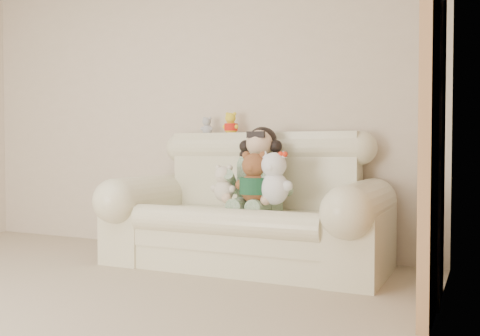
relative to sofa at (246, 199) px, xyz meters
name	(u,v)px	position (x,y,z in m)	size (l,w,h in m)	color
wall_back	(185,104)	(-0.83, 0.50, 0.78)	(4.50, 4.50, 0.00)	beige
wall_right	(403,15)	(1.42, -2.00, 0.78)	(5.00, 5.00, 0.00)	beige
sofa	(246,199)	(0.00, 0.00, 0.00)	(2.10, 0.95, 1.03)	#FEF5CC
door_panel	(434,120)	(1.39, -0.60, 0.54)	(0.06, 0.90, 2.10)	#9F7444
seated_child	(260,168)	(0.08, 0.08, 0.23)	(0.39, 0.48, 0.65)	#317234
brown_teddy	(255,173)	(0.14, -0.14, 0.21)	(0.28, 0.22, 0.44)	brown
white_cat	(274,173)	(0.29, -0.15, 0.21)	(0.29, 0.22, 0.45)	white
cream_teddy	(224,180)	(-0.12, -0.12, 0.15)	(0.21, 0.16, 0.32)	white
yellow_mini_bear	(231,121)	(-0.29, 0.34, 0.61)	(0.14, 0.11, 0.22)	yellow
grey_mini_plush	(207,124)	(-0.52, 0.35, 0.59)	(0.12, 0.09, 0.18)	#ACADB3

